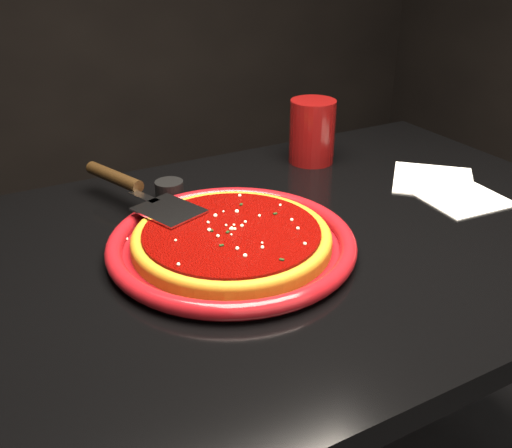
{
  "coord_description": "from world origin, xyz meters",
  "views": [
    {
      "loc": [
        -0.46,
        -0.72,
        1.21
      ],
      "look_at": [
        -0.06,
        0.02,
        0.77
      ],
      "focal_mm": 40.0,
      "sensor_mm": 36.0,
      "label": 1
    }
  ],
  "objects_px": {
    "plate": "(232,243)",
    "ramekin": "(170,192)",
    "pizza_server": "(140,189)",
    "cup": "(312,132)",
    "table": "(286,399)"
  },
  "relations": [
    {
      "from": "plate",
      "to": "ramekin",
      "type": "xyz_separation_m",
      "value": [
        -0.02,
        0.22,
        0.01
      ]
    },
    {
      "from": "ramekin",
      "to": "table",
      "type": "bearing_deg",
      "value": -58.17
    },
    {
      "from": "plate",
      "to": "ramekin",
      "type": "height_order",
      "value": "ramekin"
    },
    {
      "from": "table",
      "to": "ramekin",
      "type": "xyz_separation_m",
      "value": [
        -0.13,
        0.22,
        0.4
      ]
    },
    {
      "from": "pizza_server",
      "to": "ramekin",
      "type": "xyz_separation_m",
      "value": [
        0.06,
        0.03,
        -0.03
      ]
    },
    {
      "from": "plate",
      "to": "ramekin",
      "type": "relative_size",
      "value": 7.45
    },
    {
      "from": "pizza_server",
      "to": "cup",
      "type": "relative_size",
      "value": 2.6
    },
    {
      "from": "pizza_server",
      "to": "cup",
      "type": "xyz_separation_m",
      "value": [
        0.41,
        0.08,
        0.02
      ]
    },
    {
      "from": "pizza_server",
      "to": "ramekin",
      "type": "relative_size",
      "value": 6.7
    },
    {
      "from": "table",
      "to": "plate",
      "type": "relative_size",
      "value": 3.04
    },
    {
      "from": "pizza_server",
      "to": "ramekin",
      "type": "distance_m",
      "value": 0.08
    },
    {
      "from": "cup",
      "to": "pizza_server",
      "type": "bearing_deg",
      "value": -169.28
    },
    {
      "from": "table",
      "to": "plate",
      "type": "height_order",
      "value": "plate"
    },
    {
      "from": "pizza_server",
      "to": "ramekin",
      "type": "height_order",
      "value": "pizza_server"
    },
    {
      "from": "table",
      "to": "ramekin",
      "type": "relative_size",
      "value": 22.62
    }
  ]
}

